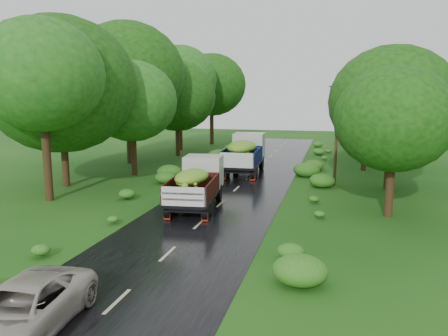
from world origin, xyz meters
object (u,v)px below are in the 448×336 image
(truck_far, at_px, (245,152))
(utility_pole, at_px, (336,131))
(car, at_px, (21,310))
(truck_near, at_px, (197,181))

(truck_far, height_order, utility_pole, utility_pole)
(car, distance_m, utility_pole, 22.45)
(truck_far, relative_size, car, 1.49)
(truck_far, distance_m, car, 24.08)
(truck_near, height_order, car, truck_near)
(car, bearing_deg, truck_far, 83.07)
(utility_pole, bearing_deg, truck_near, -113.58)
(car, bearing_deg, utility_pole, 65.16)
(utility_pole, bearing_deg, car, -90.61)
(truck_near, bearing_deg, utility_pole, 41.12)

